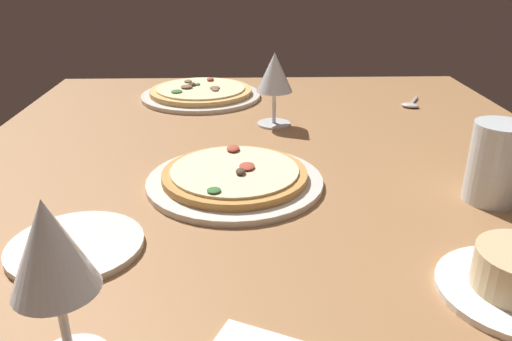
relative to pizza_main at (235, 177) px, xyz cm
name	(u,v)px	position (x,y,z in cm)	size (l,w,h in cm)	color
dining_table	(278,205)	(3.27, 6.45, -3.16)	(150.00, 110.00, 4.00)	#996B42
pizza_main	(235,177)	(0.00, 0.00, 0.00)	(27.16, 27.16, 3.36)	silver
pizza_side	(201,93)	(-50.48, -8.73, 0.03)	(29.10, 29.10, 3.37)	silver
wine_glass_far	(51,254)	(36.62, -13.97, 10.19)	(7.16, 7.16, 16.16)	silver
wine_glass_near	(275,75)	(-29.08, 7.87, 9.27)	(7.33, 7.33, 14.92)	silver
water_glass	(495,167)	(6.47, 36.78, 4.01)	(7.47, 7.47, 11.63)	silver
side_plate	(76,246)	(17.91, -19.08, -0.71)	(16.24, 16.24, 0.90)	silver
spoon	(411,104)	(-41.71, 40.68, -0.70)	(9.79, 6.75, 1.00)	silver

